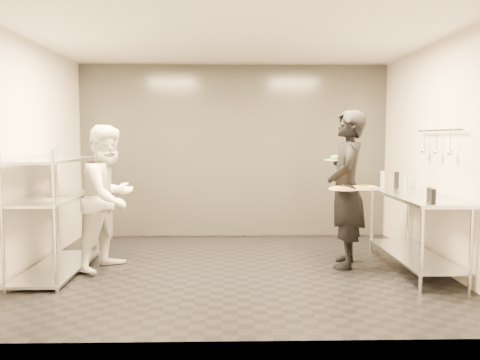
{
  "coord_description": "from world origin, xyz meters",
  "views": [
    {
      "loc": [
        -0.07,
        -5.58,
        1.6
      ],
      "look_at": [
        0.06,
        0.07,
        1.1
      ],
      "focal_mm": 35.0,
      "sensor_mm": 36.0,
      "label": 1
    }
  ],
  "objects_px": {
    "bottle_clear": "(405,181)",
    "pass_rack": "(56,208)",
    "pos_monitor": "(431,196)",
    "bottle_dark": "(397,180)",
    "chef": "(109,197)",
    "waiter": "(346,189)",
    "salad_plate": "(335,158)",
    "prep_counter": "(414,219)",
    "bottle_green": "(383,179)",
    "pizza_plate_far": "(365,188)",
    "pizza_plate_near": "(344,188)"
  },
  "relations": [
    {
      "from": "bottle_clear",
      "to": "pass_rack",
      "type": "bearing_deg",
      "value": -170.24
    },
    {
      "from": "pass_rack",
      "to": "pos_monitor",
      "type": "distance_m",
      "value": 4.28
    },
    {
      "from": "bottle_clear",
      "to": "bottle_dark",
      "type": "relative_size",
      "value": 0.92
    },
    {
      "from": "chef",
      "to": "bottle_dark",
      "type": "xyz_separation_m",
      "value": [
        3.79,
        0.66,
        0.15
      ]
    },
    {
      "from": "bottle_dark",
      "to": "bottle_clear",
      "type": "bearing_deg",
      "value": -14.55
    },
    {
      "from": "waiter",
      "to": "salad_plate",
      "type": "xyz_separation_m",
      "value": [
        -0.08,
        0.28,
        0.37
      ]
    },
    {
      "from": "prep_counter",
      "to": "bottle_dark",
      "type": "bearing_deg",
      "value": 86.03
    },
    {
      "from": "bottle_green",
      "to": "waiter",
      "type": "bearing_deg",
      "value": -136.56
    },
    {
      "from": "chef",
      "to": "bottle_clear",
      "type": "relative_size",
      "value": 8.66
    },
    {
      "from": "prep_counter",
      "to": "waiter",
      "type": "distance_m",
      "value": 0.89
    },
    {
      "from": "chef",
      "to": "pizza_plate_far",
      "type": "relative_size",
      "value": 5.11
    },
    {
      "from": "pos_monitor",
      "to": "prep_counter",
      "type": "bearing_deg",
      "value": 90.63
    },
    {
      "from": "pass_rack",
      "to": "pizza_plate_near",
      "type": "relative_size",
      "value": 4.5
    },
    {
      "from": "waiter",
      "to": "bottle_dark",
      "type": "distance_m",
      "value": 1.06
    },
    {
      "from": "prep_counter",
      "to": "pos_monitor",
      "type": "xyz_separation_m",
      "value": [
        -0.12,
        -0.72,
        0.37
      ]
    },
    {
      "from": "pass_rack",
      "to": "bottle_green",
      "type": "height_order",
      "value": "pass_rack"
    },
    {
      "from": "chef",
      "to": "waiter",
      "type": "bearing_deg",
      "value": -65.93
    },
    {
      "from": "waiter",
      "to": "pizza_plate_far",
      "type": "relative_size",
      "value": 5.64
    },
    {
      "from": "bottle_green",
      "to": "bottle_clear",
      "type": "distance_m",
      "value": 0.31
    },
    {
      "from": "chef",
      "to": "prep_counter",
      "type": "bearing_deg",
      "value": -68.74
    },
    {
      "from": "pass_rack",
      "to": "prep_counter",
      "type": "xyz_separation_m",
      "value": [
        4.33,
        0.0,
        -0.14
      ]
    },
    {
      "from": "prep_counter",
      "to": "salad_plate",
      "type": "relative_size",
      "value": 6.67
    },
    {
      "from": "pizza_plate_near",
      "to": "bottle_green",
      "type": "bearing_deg",
      "value": 48.98
    },
    {
      "from": "pizza_plate_near",
      "to": "bottle_green",
      "type": "distance_m",
      "value": 1.15
    },
    {
      "from": "bottle_green",
      "to": "pos_monitor",
      "type": "bearing_deg",
      "value": -89.43
    },
    {
      "from": "waiter",
      "to": "bottle_green",
      "type": "height_order",
      "value": "waiter"
    },
    {
      "from": "salad_plate",
      "to": "bottle_green",
      "type": "height_order",
      "value": "salad_plate"
    },
    {
      "from": "pizza_plate_far",
      "to": "bottle_green",
      "type": "height_order",
      "value": "bottle_green"
    },
    {
      "from": "salad_plate",
      "to": "bottle_clear",
      "type": "distance_m",
      "value": 1.14
    },
    {
      "from": "pizza_plate_far",
      "to": "bottle_dark",
      "type": "relative_size",
      "value": 1.55
    },
    {
      "from": "chef",
      "to": "pos_monitor",
      "type": "relative_size",
      "value": 7.99
    },
    {
      "from": "salad_plate",
      "to": "chef",
      "type": "bearing_deg",
      "value": -173.74
    },
    {
      "from": "salad_plate",
      "to": "bottle_clear",
      "type": "bearing_deg",
      "value": 16.89
    },
    {
      "from": "chef",
      "to": "bottle_clear",
      "type": "distance_m",
      "value": 3.95
    },
    {
      "from": "pos_monitor",
      "to": "bottle_green",
      "type": "xyz_separation_m",
      "value": [
        -0.02,
        1.52,
        0.04
      ]
    },
    {
      "from": "pizza_plate_near",
      "to": "pos_monitor",
      "type": "bearing_deg",
      "value": -40.34
    },
    {
      "from": "waiter",
      "to": "pizza_plate_far",
      "type": "bearing_deg",
      "value": 42.92
    },
    {
      "from": "pos_monitor",
      "to": "bottle_clear",
      "type": "relative_size",
      "value": 1.08
    },
    {
      "from": "salad_plate",
      "to": "bottle_green",
      "type": "xyz_separation_m",
      "value": [
        0.75,
        0.35,
        -0.3
      ]
    },
    {
      "from": "pass_rack",
      "to": "bottle_dark",
      "type": "height_order",
      "value": "pass_rack"
    },
    {
      "from": "prep_counter",
      "to": "pizza_plate_near",
      "type": "xyz_separation_m",
      "value": [
        -0.89,
        -0.07,
        0.39
      ]
    },
    {
      "from": "pizza_plate_near",
      "to": "salad_plate",
      "type": "xyz_separation_m",
      "value": [
        0.01,
        0.52,
        0.33
      ]
    },
    {
      "from": "bottle_dark",
      "to": "bottle_green",
      "type": "bearing_deg",
      "value": 180.0
    },
    {
      "from": "waiter",
      "to": "bottle_clear",
      "type": "height_order",
      "value": "waiter"
    },
    {
      "from": "pos_monitor",
      "to": "bottle_green",
      "type": "relative_size",
      "value": 0.93
    },
    {
      "from": "chef",
      "to": "pizza_plate_far",
      "type": "distance_m",
      "value": 3.09
    },
    {
      "from": "prep_counter",
      "to": "salad_plate",
      "type": "height_order",
      "value": "salad_plate"
    },
    {
      "from": "waiter",
      "to": "bottle_dark",
      "type": "bearing_deg",
      "value": 140.35
    },
    {
      "from": "bottle_dark",
      "to": "pizza_plate_far",
      "type": "bearing_deg",
      "value": -128.15
    },
    {
      "from": "pizza_plate_near",
      "to": "salad_plate",
      "type": "relative_size",
      "value": 1.32
    }
  ]
}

